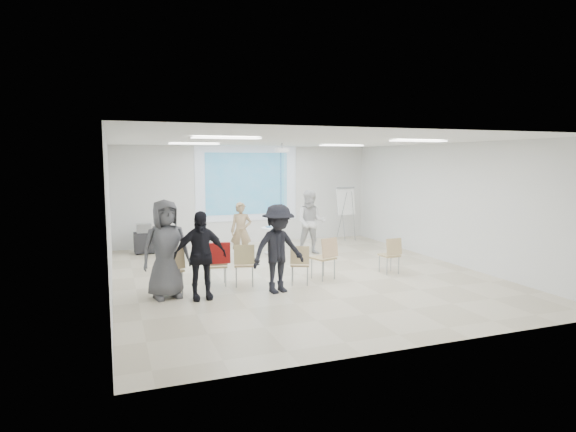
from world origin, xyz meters
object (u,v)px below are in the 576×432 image
object	(u,v)px
audience_mid	(278,243)
av_cart	(144,240)
pedestal_table	(272,239)
chair_center	(300,261)
chair_right_inner	(326,255)
audience_outer	(166,243)
chair_right_far	(391,253)
chair_left_mid	(217,263)
flipchart_easel	(346,201)
laptop	(244,263)
chair_far_left	(171,266)
player_left	(241,227)
chair_left_inner	(244,261)
player_right	(311,219)
audience_left	(200,249)

from	to	relation	value
audience_mid	av_cart	distance (m)	5.49
pedestal_table	av_cart	bearing A→B (deg)	158.49
chair_center	audience_mid	xyz separation A→B (m)	(-0.61, -0.39, 0.49)
chair_right_inner	audience_outer	xyz separation A→B (m)	(-3.38, -0.21, 0.49)
audience_outer	pedestal_table	bearing A→B (deg)	34.82
chair_right_inner	chair_right_far	xyz separation A→B (m)	(1.62, -0.02, -0.06)
chair_left_mid	audience_mid	bearing A→B (deg)	-32.77
audience_mid	flipchart_easel	xyz separation A→B (m)	(3.91, 4.81, 0.29)
laptop	audience_outer	xyz separation A→B (m)	(-1.60, -0.36, 0.57)
chair_far_left	laptop	world-z (taller)	chair_far_left
player_left	laptop	world-z (taller)	player_left
chair_far_left	audience_outer	size ratio (longest dim) A/B	0.46
chair_left_inner	laptop	bearing A→B (deg)	93.04
chair_far_left	laptop	bearing A→B (deg)	-3.72
player_left	chair_left_inner	world-z (taller)	player_left
chair_center	audience_outer	world-z (taller)	audience_outer
chair_right_far	audience_outer	world-z (taller)	audience_outer
pedestal_table	audience_mid	xyz separation A→B (m)	(-1.10, -3.69, 0.56)
chair_far_left	audience_mid	bearing A→B (deg)	-27.29
laptop	audience_mid	size ratio (longest dim) A/B	0.17
chair_left_inner	chair_left_mid	bearing A→B (deg)	173.11
chair_right_inner	player_right	bearing A→B (deg)	55.41
player_left	chair_center	world-z (taller)	player_left
player_left	audience_mid	size ratio (longest dim) A/B	0.87
chair_right_inner	audience_mid	bearing A→B (deg)	-173.36
chair_right_inner	audience_left	size ratio (longest dim) A/B	0.49
chair_left_inner	audience_left	distance (m)	1.23
player_right	chair_center	bearing A→B (deg)	-93.44
pedestal_table	chair_center	distance (m)	3.34
player_right	audience_outer	size ratio (longest dim) A/B	0.93
chair_far_left	audience_left	bearing A→B (deg)	-54.66
chair_far_left	chair_left_inner	distance (m)	1.49
player_right	av_cart	bearing A→B (deg)	-177.72
audience_mid	av_cart	size ratio (longest dim) A/B	2.37
audience_outer	player_left	bearing A→B (deg)	41.16
player_right	chair_center	world-z (taller)	player_right
pedestal_table	chair_left_inner	xyz separation A→B (m)	(-1.61, -3.03, 0.10)
chair_left_mid	audience_mid	size ratio (longest dim) A/B	0.42
flipchart_easel	audience_left	bearing A→B (deg)	-144.73
chair_right_inner	av_cart	distance (m)	5.62
audience_mid	audience_outer	xyz separation A→B (m)	(-2.09, 0.39, 0.06)
chair_left_mid	chair_left_inner	world-z (taller)	chair_left_inner
chair_right_far	av_cart	world-z (taller)	chair_right_far
player_right	audience_mid	bearing A→B (deg)	-98.79
chair_left_inner	av_cart	bearing A→B (deg)	126.17
pedestal_table	chair_right_far	distance (m)	3.61
chair_left_inner	audience_mid	bearing A→B (deg)	-37.67
player_left	chair_right_inner	world-z (taller)	player_left
chair_left_mid	audience_outer	bearing A→B (deg)	-148.63
audience_outer	av_cart	xyz separation A→B (m)	(-0.12, 4.61, -0.66)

